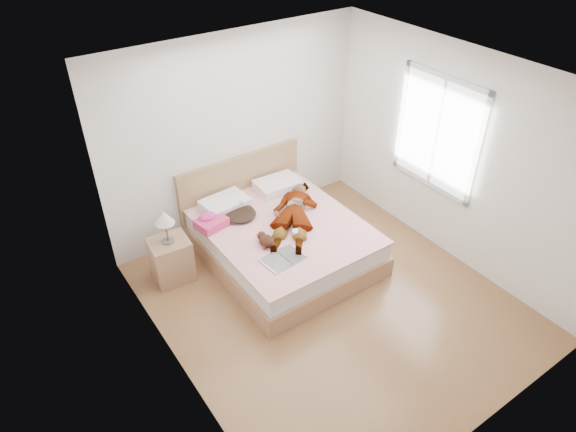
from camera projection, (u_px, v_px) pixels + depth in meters
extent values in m
plane|color=#523019|center=(330.00, 301.00, 5.89)|extent=(4.00, 4.00, 0.00)
imported|color=white|center=(294.00, 210.00, 6.32)|extent=(1.44, 1.52, 0.21)
ellipsoid|color=black|center=(236.00, 212.00, 6.39)|extent=(0.59, 0.65, 0.08)
cube|color=silver|center=(242.00, 203.00, 6.31)|extent=(0.10, 0.10, 0.05)
plane|color=white|center=(345.00, 82.00, 4.39)|extent=(4.00, 4.00, 0.00)
plane|color=silver|center=(236.00, 134.00, 6.49)|extent=(3.60, 0.00, 3.60)
plane|color=white|center=(507.00, 331.00, 3.80)|extent=(3.60, 0.00, 3.60)
plane|color=silver|center=(170.00, 276.00, 4.30)|extent=(0.00, 4.00, 4.00)
plane|color=white|center=(456.00, 158.00, 5.98)|extent=(0.00, 4.00, 4.00)
cube|color=white|center=(438.00, 133.00, 6.06)|extent=(0.02, 1.10, 1.30)
cube|color=silver|center=(478.00, 152.00, 5.67)|extent=(0.04, 0.06, 1.42)
cube|color=silver|center=(402.00, 117.00, 6.45)|extent=(0.04, 0.06, 1.42)
cube|color=silver|center=(429.00, 182.00, 6.45)|extent=(0.04, 1.22, 0.06)
cube|color=silver|center=(448.00, 77.00, 5.67)|extent=(0.04, 1.22, 0.06)
cube|color=silver|center=(437.00, 133.00, 6.06)|extent=(0.03, 0.04, 1.30)
cube|color=#8C6140|center=(283.00, 249.00, 6.46)|extent=(1.78, 2.08, 0.26)
cube|color=silver|center=(283.00, 234.00, 6.32)|extent=(1.70, 2.00, 0.22)
cube|color=white|center=(283.00, 226.00, 6.25)|extent=(1.74, 2.04, 0.03)
cube|color=brown|center=(241.00, 189.00, 6.92)|extent=(1.80, 0.07, 1.00)
cube|color=white|center=(225.00, 204.00, 6.50)|extent=(0.61, 0.44, 0.13)
cube|color=white|center=(278.00, 185.00, 6.87)|extent=(0.60, 0.43, 0.13)
cube|color=#E63E69|center=(211.00, 223.00, 6.17)|extent=(0.40, 0.34, 0.11)
ellipsoid|color=#DD3C95|center=(208.00, 216.00, 6.15)|extent=(0.24, 0.20, 0.11)
cube|color=white|center=(284.00, 259.00, 5.70)|extent=(0.49, 0.35, 0.01)
cube|color=silver|center=(275.00, 262.00, 5.64)|extent=(0.26, 0.33, 0.02)
cube|color=#242424|center=(292.00, 253.00, 5.76)|extent=(0.26, 0.33, 0.02)
cylinder|color=white|center=(296.00, 234.00, 6.00)|extent=(0.11, 0.11, 0.10)
torus|color=white|center=(299.00, 232.00, 6.03)|extent=(0.08, 0.03, 0.07)
cylinder|color=black|center=(296.00, 231.00, 5.97)|extent=(0.10, 0.10, 0.00)
ellipsoid|color=black|center=(267.00, 241.00, 5.86)|extent=(0.17, 0.19, 0.14)
ellipsoid|color=beige|center=(267.00, 241.00, 5.84)|extent=(0.09, 0.10, 0.07)
sphere|color=black|center=(261.00, 236.00, 5.92)|extent=(0.10, 0.10, 0.10)
sphere|color=#F8A2BE|center=(257.00, 234.00, 5.91)|extent=(0.04, 0.04, 0.04)
sphere|color=pink|center=(263.00, 232.00, 5.95)|extent=(0.04, 0.04, 0.04)
ellipsoid|color=black|center=(264.00, 247.00, 5.82)|extent=(0.04, 0.06, 0.03)
ellipsoid|color=black|center=(273.00, 243.00, 5.88)|extent=(0.04, 0.06, 0.03)
cube|color=brown|center=(171.00, 260.00, 6.07)|extent=(0.48, 0.44, 0.55)
cylinder|color=#515151|center=(168.00, 241.00, 5.90)|extent=(0.15, 0.15, 0.02)
cylinder|color=#505050|center=(167.00, 231.00, 5.82)|extent=(0.03, 0.03, 0.28)
cone|color=silver|center=(164.00, 217.00, 5.71)|extent=(0.24, 0.24, 0.16)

